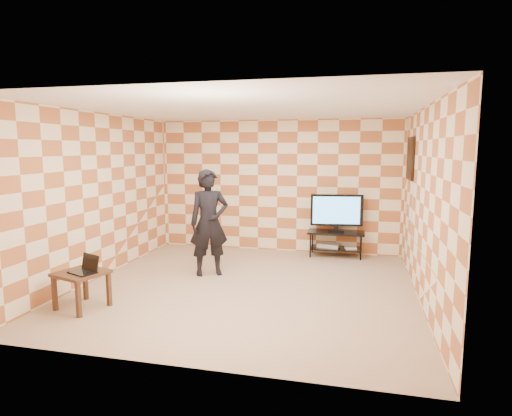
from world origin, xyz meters
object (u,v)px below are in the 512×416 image
(tv_stand, at_px, (336,238))
(person, at_px, (209,223))
(tv, at_px, (337,211))
(side_table, at_px, (81,278))

(tv_stand, xyz_separation_m, person, (-2.02, -1.73, 0.52))
(tv, xyz_separation_m, side_table, (-3.15, -3.59, -0.50))
(side_table, distance_m, person, 2.23)
(tv_stand, bearing_deg, tv, -96.90)
(tv, xyz_separation_m, person, (-2.01, -1.73, -0.02))
(tv_stand, distance_m, side_table, 4.78)
(tv_stand, relative_size, person, 0.62)
(tv_stand, relative_size, tv, 1.08)
(tv_stand, height_order, side_table, same)
(tv_stand, height_order, person, person)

